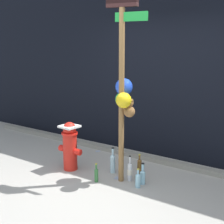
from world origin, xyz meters
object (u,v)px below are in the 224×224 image
Objects in this scene: memorial_post at (123,77)px; bottle_3 at (130,171)px; fire_hydrant at (70,145)px; bottle_1 at (143,176)px; bottle_0 at (113,162)px; bottle_5 at (138,180)px; bottle_4 at (139,168)px; bottle_2 at (96,174)px.

bottle_3 is at bearing 28.10° from memorial_post.
fire_hydrant is at bearing -170.77° from bottle_3.
bottle_0 is at bearing 170.38° from bottle_1.
memorial_post is 1.41m from bottle_0.
bottle_3 is 0.25m from bottle_5.
bottle_4 is at bearing 17.18° from fire_hydrant.
bottle_3 reaches higher than bottle_1.
bottle_0 is 1.44× the size of bottle_2.
memorial_post reaches higher than bottle_0.
fire_hydrant is at bearing -178.33° from bottle_5.
bottle_3 is at bearing 148.98° from bottle_5.
memorial_post reaches higher than bottle_5.
fire_hydrant is 1.06m from bottle_3.
memorial_post is 1.44m from bottle_1.
fire_hydrant reaches higher than bottle_1.
bottle_5 is (0.59, 0.18, -0.00)m from bottle_2.
bottle_3 is 0.18m from bottle_4.
bottle_0 is 0.39m from bottle_3.
bottle_3 is (-0.21, -0.01, 0.02)m from bottle_1.
bottle_1 is 0.67m from bottle_2.
bottle_3 reaches higher than bottle_4.
bottle_0 is at bearing 158.27° from bottle_5.
fire_hydrant is at bearing -156.94° from bottle_0.
bottle_4 is (-0.15, 0.16, 0.04)m from bottle_1.
memorial_post is 10.13× the size of bottle_5.
bottle_2 is 1.02× the size of bottle_5.
bottle_0 is at bearing -171.98° from bottle_4.
bottle_3 is at bearing 9.23° from fire_hydrant.
bottle_0 is (0.64, 0.27, -0.24)m from fire_hydrant.
memorial_post is 8.89× the size of bottle_1.
memorial_post is 6.92× the size of bottle_0.
bottle_5 is at bearing -14.70° from memorial_post.
bottle_1 is 0.21m from bottle_3.
bottle_2 is 0.62m from bottle_5.
memorial_post is 1.46m from fire_hydrant.
bottle_1 is at bearing 7.95° from fire_hydrant.
bottle_3 is at bearing -15.80° from bottle_0.
fire_hydrant is at bearing -162.82° from bottle_4.
bottle_0 is 1.06× the size of bottle_3.
memorial_post is at bearing 7.17° from fire_hydrant.
bottle_4 is at bearing 68.95° from bottle_3.
memorial_post is 3.61× the size of fire_hydrant.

